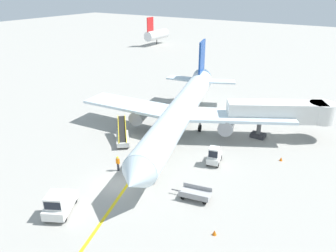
{
  "coord_description": "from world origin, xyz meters",
  "views": [
    {
      "loc": [
        19.0,
        -20.02,
        18.35
      ],
      "look_at": [
        -0.34,
        10.08,
        2.5
      ],
      "focal_mm": 34.52,
      "sensor_mm": 36.0,
      "label": 1
    }
  ],
  "objects_px": {
    "baggage_cart_loaded": "(195,194)",
    "safety_cone_wingtip_right": "(130,162)",
    "ground_crew_marshaller": "(118,163)",
    "safety_cone_wingtip_left": "(127,110)",
    "belt_loader_forward_hold": "(123,137)",
    "airliner": "(182,110)",
    "jet_bridge": "(286,112)",
    "safety_cone_nose_left": "(281,159)",
    "pushback_tug": "(59,203)",
    "baggage_tug_near_wing": "(214,156)",
    "safety_cone_nose_right": "(215,233)"
  },
  "relations": [
    {
      "from": "baggage_cart_loaded",
      "to": "safety_cone_wingtip_right",
      "type": "distance_m",
      "value": 9.19
    },
    {
      "from": "ground_crew_marshaller",
      "to": "safety_cone_wingtip_left",
      "type": "xyz_separation_m",
      "value": [
        -10.3,
        14.03,
        -0.69
      ]
    },
    {
      "from": "belt_loader_forward_hold",
      "to": "safety_cone_wingtip_left",
      "type": "distance_m",
      "value": 10.83
    },
    {
      "from": "airliner",
      "to": "belt_loader_forward_hold",
      "type": "relative_size",
      "value": 7.55
    },
    {
      "from": "jet_bridge",
      "to": "airliner",
      "type": "bearing_deg",
      "value": -152.13
    },
    {
      "from": "safety_cone_wingtip_right",
      "to": "jet_bridge",
      "type": "bearing_deg",
      "value": 52.03
    },
    {
      "from": "belt_loader_forward_hold",
      "to": "baggage_cart_loaded",
      "type": "xyz_separation_m",
      "value": [
        13.1,
        -5.22,
        -0.31
      ]
    },
    {
      "from": "airliner",
      "to": "safety_cone_nose_left",
      "type": "height_order",
      "value": "airliner"
    },
    {
      "from": "safety_cone_wingtip_right",
      "to": "airliner",
      "type": "bearing_deg",
      "value": 85.11
    },
    {
      "from": "pushback_tug",
      "to": "safety_cone_nose_left",
      "type": "bearing_deg",
      "value": 54.93
    },
    {
      "from": "safety_cone_nose_left",
      "to": "safety_cone_wingtip_left",
      "type": "xyz_separation_m",
      "value": [
        -24.39,
        2.53,
        0.0
      ]
    },
    {
      "from": "belt_loader_forward_hold",
      "to": "safety_cone_wingtip_right",
      "type": "height_order",
      "value": "belt_loader_forward_hold"
    },
    {
      "from": "jet_bridge",
      "to": "ground_crew_marshaller",
      "type": "relative_size",
      "value": 7.27
    },
    {
      "from": "pushback_tug",
      "to": "baggage_tug_near_wing",
      "type": "xyz_separation_m",
      "value": [
        7.62,
        14.93,
        -0.07
      ]
    },
    {
      "from": "safety_cone_nose_left",
      "to": "safety_cone_nose_right",
      "type": "bearing_deg",
      "value": -94.94
    },
    {
      "from": "jet_bridge",
      "to": "safety_cone_nose_right",
      "type": "bearing_deg",
      "value": -89.48
    },
    {
      "from": "baggage_cart_loaded",
      "to": "safety_cone_wingtip_right",
      "type": "relative_size",
      "value": 8.73
    },
    {
      "from": "jet_bridge",
      "to": "safety_cone_nose_left",
      "type": "relative_size",
      "value": 28.11
    },
    {
      "from": "safety_cone_wingtip_right",
      "to": "safety_cone_wingtip_left",
      "type": "bearing_deg",
      "value": 130.4
    },
    {
      "from": "pushback_tug",
      "to": "safety_cone_nose_left",
      "type": "relative_size",
      "value": 9.25
    },
    {
      "from": "baggage_tug_near_wing",
      "to": "ground_crew_marshaller",
      "type": "xyz_separation_m",
      "value": [
        -7.97,
        -6.86,
        -0.02
      ]
    },
    {
      "from": "baggage_cart_loaded",
      "to": "safety_cone_wingtip_right",
      "type": "height_order",
      "value": "baggage_cart_loaded"
    },
    {
      "from": "airliner",
      "to": "belt_loader_forward_hold",
      "type": "distance_m",
      "value": 8.31
    },
    {
      "from": "airliner",
      "to": "jet_bridge",
      "type": "xyz_separation_m",
      "value": [
        11.6,
        6.14,
        0.12
      ]
    },
    {
      "from": "pushback_tug",
      "to": "belt_loader_forward_hold",
      "type": "bearing_deg",
      "value": 107.41
    },
    {
      "from": "airliner",
      "to": "safety_cone_wingtip_right",
      "type": "relative_size",
      "value": 78.67
    },
    {
      "from": "airliner",
      "to": "pushback_tug",
      "type": "height_order",
      "value": "airliner"
    },
    {
      "from": "safety_cone_wingtip_left",
      "to": "baggage_tug_near_wing",
      "type": "bearing_deg",
      "value": -21.45
    },
    {
      "from": "ground_crew_marshaller",
      "to": "safety_cone_wingtip_left",
      "type": "distance_m",
      "value": 17.42
    },
    {
      "from": "baggage_tug_near_wing",
      "to": "safety_cone_wingtip_right",
      "type": "height_order",
      "value": "baggage_tug_near_wing"
    },
    {
      "from": "baggage_cart_loaded",
      "to": "ground_crew_marshaller",
      "type": "height_order",
      "value": "ground_crew_marshaller"
    },
    {
      "from": "airliner",
      "to": "jet_bridge",
      "type": "bearing_deg",
      "value": 27.87
    },
    {
      "from": "baggage_cart_loaded",
      "to": "ground_crew_marshaller",
      "type": "distance_m",
      "value": 9.25
    },
    {
      "from": "airliner",
      "to": "safety_cone_wingtip_left",
      "type": "bearing_deg",
      "value": 167.49
    },
    {
      "from": "belt_loader_forward_hold",
      "to": "safety_cone_wingtip_right",
      "type": "bearing_deg",
      "value": -41.89
    },
    {
      "from": "belt_loader_forward_hold",
      "to": "safety_cone_nose_right",
      "type": "height_order",
      "value": "belt_loader_forward_hold"
    },
    {
      "from": "pushback_tug",
      "to": "safety_cone_nose_right",
      "type": "distance_m",
      "value": 13.39
    },
    {
      "from": "jet_bridge",
      "to": "ground_crew_marshaller",
      "type": "xyz_separation_m",
      "value": [
        -12.63,
        -17.66,
        -2.63
      ]
    },
    {
      "from": "ground_crew_marshaller",
      "to": "safety_cone_wingtip_right",
      "type": "bearing_deg",
      "value": 83.84
    },
    {
      "from": "jet_bridge",
      "to": "baggage_cart_loaded",
      "type": "xyz_separation_m",
      "value": [
        -3.39,
        -17.53,
        -3.07
      ]
    },
    {
      "from": "safety_cone_nose_right",
      "to": "safety_cone_wingtip_right",
      "type": "xyz_separation_m",
      "value": [
        -12.63,
        4.99,
        0.0
      ]
    },
    {
      "from": "pushback_tug",
      "to": "jet_bridge",
      "type": "bearing_deg",
      "value": 64.49
    },
    {
      "from": "baggage_cart_loaded",
      "to": "safety_cone_wingtip_right",
      "type": "bearing_deg",
      "value": 170.06
    },
    {
      "from": "baggage_cart_loaded",
      "to": "safety_cone_nose_right",
      "type": "bearing_deg",
      "value": -43.51
    },
    {
      "from": "pushback_tug",
      "to": "belt_loader_forward_hold",
      "type": "height_order",
      "value": "belt_loader_forward_hold"
    },
    {
      "from": "baggage_tug_near_wing",
      "to": "safety_cone_wingtip_right",
      "type": "distance_m",
      "value": 9.36
    },
    {
      "from": "pushback_tug",
      "to": "safety_cone_nose_left",
      "type": "xyz_separation_m",
      "value": [
        13.75,
        19.59,
        -0.77
      ]
    },
    {
      "from": "safety_cone_wingtip_right",
      "to": "safety_cone_nose_right",
      "type": "bearing_deg",
      "value": -21.54
    },
    {
      "from": "pushback_tug",
      "to": "ground_crew_marshaller",
      "type": "bearing_deg",
      "value": 92.46
    },
    {
      "from": "ground_crew_marshaller",
      "to": "baggage_tug_near_wing",
      "type": "bearing_deg",
      "value": 40.7
    }
  ]
}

